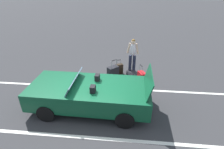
% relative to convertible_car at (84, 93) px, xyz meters
% --- Properties ---
extents(ground_plane, '(80.00, 80.00, 0.00)m').
position_rel_convertible_car_xyz_m(ground_plane, '(-0.20, 0.00, -0.59)').
color(ground_plane, '#333335').
extents(lot_line_near, '(18.00, 0.12, 0.01)m').
position_rel_convertible_car_xyz_m(lot_line_near, '(-0.20, -1.31, -0.59)').
color(lot_line_near, silver).
rests_on(lot_line_near, ground_plane).
extents(lot_line_mid, '(18.00, 0.12, 0.01)m').
position_rel_convertible_car_xyz_m(lot_line_mid, '(-0.20, 1.39, -0.59)').
color(lot_line_mid, silver).
rests_on(lot_line_mid, ground_plane).
extents(convertible_car, '(4.18, 1.91, 1.53)m').
position_rel_convertible_car_xyz_m(convertible_car, '(0.00, 0.00, 0.00)').
color(convertible_car, '#0F4C2D').
rests_on(convertible_car, ground_plane).
extents(suitcase_large_black, '(0.54, 0.53, 1.10)m').
position_rel_convertible_car_xyz_m(suitcase_large_black, '(-0.83, -1.90, -0.22)').
color(suitcase_large_black, black).
rests_on(suitcase_large_black, ground_plane).
extents(suitcase_medium_bright, '(0.39, 0.46, 0.96)m').
position_rel_convertible_car_xyz_m(suitcase_medium_bright, '(-2.09, -1.73, -0.28)').
color(suitcase_medium_bright, red).
rests_on(suitcase_medium_bright, ground_plane).
extents(suitcase_small_carryon, '(0.39, 0.33, 0.72)m').
position_rel_convertible_car_xyz_m(suitcase_small_carryon, '(-1.07, -2.69, -0.34)').
color(suitcase_small_carryon, '#2D2319').
rests_on(suitcase_small_carryon, ground_plane).
extents(duffel_bag, '(0.59, 0.70, 0.34)m').
position_rel_convertible_car_xyz_m(duffel_bag, '(-1.61, -2.33, -0.43)').
color(duffel_bag, black).
rests_on(duffel_bag, ground_plane).
extents(traveler_person, '(0.61, 0.26, 1.65)m').
position_rel_convertible_car_xyz_m(traveler_person, '(-1.69, -3.08, 0.34)').
color(traveler_person, '#1E2338').
rests_on(traveler_person, ground_plane).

